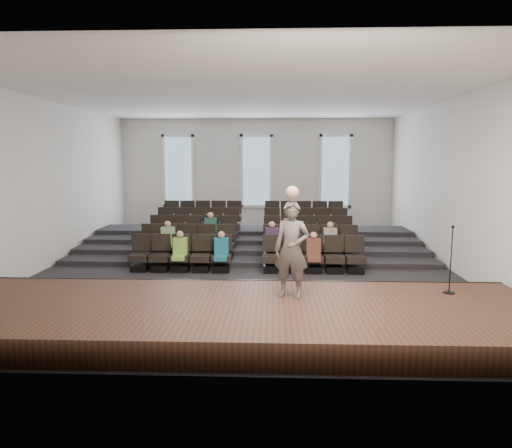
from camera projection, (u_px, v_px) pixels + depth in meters
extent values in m
plane|color=black|center=(248.00, 267.00, 13.81)|extent=(14.00, 14.00, 0.00)
cube|color=white|center=(247.00, 97.00, 13.09)|extent=(12.00, 14.00, 0.02)
cube|color=silver|center=(256.00, 176.00, 20.39)|extent=(12.00, 0.04, 5.00)
cube|color=silver|center=(219.00, 212.00, 6.51)|extent=(12.00, 0.04, 5.00)
cube|color=silver|center=(47.00, 184.00, 13.68)|extent=(0.04, 14.00, 5.00)
cube|color=silver|center=(454.00, 185.00, 13.22)|extent=(0.04, 14.00, 5.00)
cube|color=#44281D|center=(233.00, 317.00, 8.73)|extent=(11.80, 3.60, 0.50)
cube|color=black|center=(239.00, 291.00, 10.48)|extent=(11.80, 0.06, 0.52)
cube|color=black|center=(251.00, 250.00, 16.10)|extent=(11.80, 4.80, 0.15)
cube|color=black|center=(252.00, 245.00, 16.60)|extent=(11.80, 3.75, 0.30)
cube|color=black|center=(253.00, 240.00, 17.11)|extent=(11.80, 2.70, 0.45)
cube|color=black|center=(253.00, 236.00, 17.62)|extent=(11.80, 1.65, 0.60)
cube|color=black|center=(140.00, 268.00, 13.32)|extent=(0.47, 0.43, 0.20)
cube|color=black|center=(139.00, 257.00, 13.27)|extent=(0.55, 0.50, 0.19)
cube|color=black|center=(141.00, 242.00, 13.42)|extent=(0.55, 0.08, 0.50)
cube|color=black|center=(160.00, 268.00, 13.30)|extent=(0.47, 0.43, 0.20)
cube|color=black|center=(160.00, 257.00, 13.25)|extent=(0.55, 0.50, 0.19)
cube|color=black|center=(161.00, 242.00, 13.40)|extent=(0.55, 0.08, 0.50)
cube|color=black|center=(181.00, 268.00, 13.27)|extent=(0.47, 0.43, 0.20)
cube|color=black|center=(180.00, 258.00, 13.23)|extent=(0.55, 0.50, 0.19)
cube|color=black|center=(181.00, 242.00, 13.38)|extent=(0.55, 0.08, 0.50)
cube|color=black|center=(201.00, 268.00, 13.25)|extent=(0.47, 0.43, 0.20)
cube|color=black|center=(201.00, 258.00, 13.21)|extent=(0.55, 0.50, 0.19)
cube|color=black|center=(202.00, 243.00, 13.35)|extent=(0.55, 0.08, 0.50)
cube|color=black|center=(222.00, 268.00, 13.23)|extent=(0.47, 0.43, 0.20)
cube|color=black|center=(221.00, 258.00, 13.18)|extent=(0.55, 0.50, 0.19)
cube|color=black|center=(222.00, 243.00, 13.33)|extent=(0.55, 0.08, 0.50)
cube|color=black|center=(272.00, 269.00, 13.17)|extent=(0.47, 0.43, 0.20)
cube|color=black|center=(272.00, 258.00, 13.13)|extent=(0.55, 0.50, 0.19)
cube|color=black|center=(272.00, 243.00, 13.28)|extent=(0.55, 0.08, 0.50)
cube|color=black|center=(292.00, 269.00, 13.15)|extent=(0.47, 0.43, 0.20)
cube|color=black|center=(292.00, 259.00, 13.11)|extent=(0.55, 0.50, 0.19)
cube|color=black|center=(292.00, 243.00, 13.25)|extent=(0.55, 0.08, 0.50)
cube|color=black|center=(313.00, 269.00, 13.13)|extent=(0.47, 0.43, 0.20)
cube|color=black|center=(313.00, 259.00, 13.08)|extent=(0.55, 0.50, 0.19)
cube|color=black|center=(313.00, 243.00, 13.23)|extent=(0.55, 0.08, 0.50)
cube|color=black|center=(334.00, 269.00, 13.10)|extent=(0.47, 0.43, 0.20)
cube|color=black|center=(334.00, 259.00, 13.06)|extent=(0.55, 0.50, 0.19)
cube|color=black|center=(334.00, 244.00, 13.21)|extent=(0.55, 0.08, 0.50)
cube|color=black|center=(355.00, 270.00, 13.08)|extent=(0.47, 0.43, 0.20)
cube|color=black|center=(355.00, 259.00, 13.04)|extent=(0.55, 0.50, 0.19)
cube|color=black|center=(355.00, 244.00, 13.19)|extent=(0.55, 0.08, 0.50)
cube|color=black|center=(149.00, 255.00, 14.34)|extent=(0.47, 0.43, 0.20)
cube|color=black|center=(149.00, 245.00, 14.29)|extent=(0.55, 0.50, 0.19)
cube|color=black|center=(150.00, 231.00, 14.44)|extent=(0.55, 0.08, 0.50)
cube|color=black|center=(168.00, 255.00, 14.31)|extent=(0.47, 0.43, 0.20)
cube|color=black|center=(168.00, 246.00, 14.27)|extent=(0.55, 0.50, 0.19)
cube|color=black|center=(169.00, 232.00, 14.42)|extent=(0.55, 0.08, 0.50)
cube|color=black|center=(187.00, 255.00, 14.29)|extent=(0.47, 0.43, 0.20)
cube|color=black|center=(187.00, 246.00, 14.25)|extent=(0.55, 0.50, 0.19)
cube|color=black|center=(188.00, 232.00, 14.39)|extent=(0.55, 0.08, 0.50)
cube|color=black|center=(206.00, 256.00, 14.27)|extent=(0.47, 0.43, 0.20)
cube|color=black|center=(206.00, 246.00, 14.22)|extent=(0.55, 0.50, 0.19)
cube|color=black|center=(207.00, 232.00, 14.37)|extent=(0.55, 0.08, 0.50)
cube|color=black|center=(225.00, 256.00, 14.24)|extent=(0.47, 0.43, 0.20)
cube|color=black|center=(225.00, 246.00, 14.20)|extent=(0.55, 0.50, 0.19)
cube|color=black|center=(226.00, 232.00, 14.35)|extent=(0.55, 0.08, 0.50)
cube|color=black|center=(272.00, 256.00, 14.19)|extent=(0.47, 0.43, 0.20)
cube|color=black|center=(272.00, 246.00, 14.14)|extent=(0.55, 0.50, 0.19)
cube|color=black|center=(272.00, 232.00, 14.29)|extent=(0.55, 0.08, 0.50)
cube|color=black|center=(291.00, 256.00, 14.17)|extent=(0.47, 0.43, 0.20)
cube|color=black|center=(291.00, 246.00, 14.12)|extent=(0.55, 0.50, 0.19)
cube|color=black|center=(291.00, 232.00, 14.27)|extent=(0.55, 0.08, 0.50)
cube|color=black|center=(310.00, 256.00, 14.14)|extent=(0.47, 0.43, 0.20)
cube|color=black|center=(311.00, 247.00, 14.10)|extent=(0.55, 0.50, 0.19)
cube|color=black|center=(310.00, 232.00, 14.25)|extent=(0.55, 0.08, 0.50)
cube|color=black|center=(330.00, 257.00, 14.12)|extent=(0.47, 0.43, 0.20)
cube|color=black|center=(330.00, 247.00, 14.08)|extent=(0.55, 0.50, 0.19)
cube|color=black|center=(329.00, 233.00, 14.23)|extent=(0.55, 0.08, 0.50)
cube|color=black|center=(349.00, 257.00, 14.10)|extent=(0.47, 0.43, 0.20)
cube|color=black|center=(350.00, 247.00, 14.05)|extent=(0.55, 0.50, 0.19)
cube|color=black|center=(349.00, 233.00, 14.20)|extent=(0.55, 0.08, 0.50)
cube|color=black|center=(158.00, 244.00, 15.35)|extent=(0.47, 0.42, 0.20)
cube|color=black|center=(157.00, 235.00, 15.31)|extent=(0.55, 0.50, 0.19)
cube|color=black|center=(159.00, 222.00, 15.46)|extent=(0.55, 0.08, 0.50)
cube|color=black|center=(175.00, 244.00, 15.33)|extent=(0.47, 0.42, 0.20)
cube|color=black|center=(175.00, 235.00, 15.29)|extent=(0.55, 0.50, 0.19)
cube|color=black|center=(176.00, 222.00, 15.43)|extent=(0.55, 0.08, 0.50)
cube|color=black|center=(193.00, 244.00, 15.31)|extent=(0.47, 0.42, 0.20)
cube|color=black|center=(193.00, 235.00, 15.26)|extent=(0.55, 0.50, 0.19)
cube|color=black|center=(194.00, 222.00, 15.41)|extent=(0.55, 0.08, 0.50)
cube|color=black|center=(211.00, 245.00, 15.28)|extent=(0.47, 0.42, 0.20)
cube|color=black|center=(211.00, 235.00, 15.24)|extent=(0.55, 0.50, 0.19)
cube|color=black|center=(211.00, 222.00, 15.39)|extent=(0.55, 0.08, 0.50)
cube|color=black|center=(229.00, 245.00, 15.26)|extent=(0.47, 0.42, 0.20)
cube|color=black|center=(229.00, 236.00, 15.22)|extent=(0.55, 0.50, 0.19)
cube|color=black|center=(229.00, 223.00, 15.37)|extent=(0.55, 0.08, 0.50)
cube|color=black|center=(272.00, 245.00, 15.21)|extent=(0.47, 0.42, 0.20)
cube|color=black|center=(272.00, 236.00, 15.16)|extent=(0.55, 0.50, 0.19)
cube|color=black|center=(272.00, 223.00, 15.31)|extent=(0.55, 0.08, 0.50)
cube|color=black|center=(290.00, 245.00, 15.18)|extent=(0.47, 0.42, 0.20)
cube|color=black|center=(290.00, 236.00, 15.14)|extent=(0.55, 0.50, 0.19)
cube|color=black|center=(290.00, 223.00, 15.29)|extent=(0.55, 0.08, 0.50)
cube|color=black|center=(308.00, 245.00, 15.16)|extent=(0.47, 0.42, 0.20)
cube|color=black|center=(308.00, 236.00, 15.12)|extent=(0.55, 0.50, 0.19)
cube|color=black|center=(308.00, 223.00, 15.27)|extent=(0.55, 0.08, 0.50)
cube|color=black|center=(326.00, 245.00, 15.14)|extent=(0.47, 0.42, 0.20)
cube|color=black|center=(326.00, 236.00, 15.09)|extent=(0.55, 0.50, 0.19)
cube|color=black|center=(326.00, 223.00, 15.24)|extent=(0.55, 0.08, 0.50)
cube|color=black|center=(344.00, 246.00, 15.11)|extent=(0.47, 0.42, 0.20)
cube|color=black|center=(344.00, 236.00, 15.07)|extent=(0.55, 0.50, 0.19)
cube|color=black|center=(344.00, 223.00, 15.22)|extent=(0.55, 0.08, 0.50)
cube|color=black|center=(165.00, 235.00, 16.37)|extent=(0.47, 0.42, 0.20)
cube|color=black|center=(165.00, 226.00, 16.33)|extent=(0.55, 0.50, 0.19)
cube|color=black|center=(166.00, 214.00, 16.47)|extent=(0.55, 0.08, 0.50)
cube|color=black|center=(181.00, 235.00, 16.35)|extent=(0.47, 0.42, 0.20)
cube|color=black|center=(181.00, 226.00, 16.30)|extent=(0.55, 0.50, 0.19)
cube|color=black|center=(182.00, 214.00, 16.45)|extent=(0.55, 0.08, 0.50)
cube|color=black|center=(198.00, 235.00, 16.32)|extent=(0.47, 0.42, 0.20)
cube|color=black|center=(198.00, 226.00, 16.28)|extent=(0.55, 0.50, 0.19)
cube|color=black|center=(199.00, 214.00, 16.43)|extent=(0.55, 0.08, 0.50)
cube|color=black|center=(215.00, 235.00, 16.30)|extent=(0.47, 0.42, 0.20)
cube|color=black|center=(215.00, 226.00, 16.26)|extent=(0.55, 0.50, 0.19)
cube|color=black|center=(215.00, 214.00, 16.41)|extent=(0.55, 0.08, 0.50)
cube|color=black|center=(231.00, 235.00, 16.28)|extent=(0.47, 0.42, 0.20)
cube|color=black|center=(231.00, 227.00, 16.23)|extent=(0.55, 0.50, 0.19)
cube|color=black|center=(232.00, 214.00, 16.38)|extent=(0.55, 0.08, 0.50)
cube|color=black|center=(272.00, 235.00, 16.22)|extent=(0.47, 0.42, 0.20)
cube|color=black|center=(272.00, 227.00, 16.18)|extent=(0.55, 0.50, 0.19)
cube|color=black|center=(272.00, 215.00, 16.33)|extent=(0.55, 0.08, 0.50)
cube|color=black|center=(289.00, 235.00, 16.20)|extent=(0.47, 0.42, 0.20)
cube|color=black|center=(289.00, 227.00, 16.16)|extent=(0.55, 0.50, 0.19)
cube|color=black|center=(289.00, 215.00, 16.31)|extent=(0.55, 0.08, 0.50)
cube|color=black|center=(306.00, 236.00, 16.18)|extent=(0.47, 0.42, 0.20)
cube|color=black|center=(306.00, 227.00, 16.13)|extent=(0.55, 0.50, 0.19)
cube|color=black|center=(306.00, 215.00, 16.28)|extent=(0.55, 0.08, 0.50)
cube|color=black|center=(323.00, 236.00, 16.15)|extent=(0.47, 0.42, 0.20)
cube|color=black|center=(323.00, 227.00, 16.11)|extent=(0.55, 0.50, 0.19)
cube|color=black|center=(323.00, 215.00, 16.26)|extent=(0.55, 0.08, 0.50)
cube|color=black|center=(340.00, 236.00, 16.13)|extent=(0.47, 0.42, 0.20)
cube|color=black|center=(340.00, 227.00, 16.09)|extent=(0.55, 0.50, 0.19)
cube|color=black|center=(339.00, 215.00, 16.24)|extent=(0.55, 0.08, 0.50)
cube|color=black|center=(171.00, 226.00, 17.39)|extent=(0.47, 0.42, 0.20)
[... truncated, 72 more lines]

